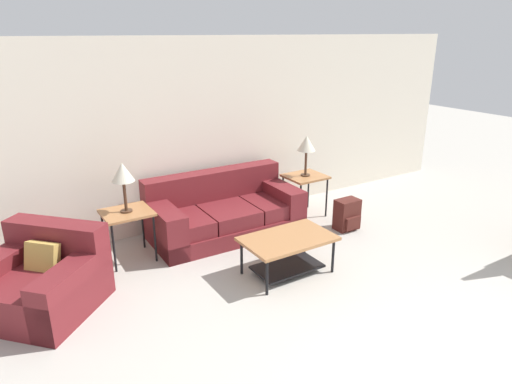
{
  "coord_description": "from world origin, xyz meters",
  "views": [
    {
      "loc": [
        -2.91,
        -1.0,
        2.66
      ],
      "look_at": [
        -0.13,
        3.43,
        0.8
      ],
      "focal_mm": 32.0,
      "sensor_mm": 36.0,
      "label": 1
    }
  ],
  "objects_px": {
    "side_table_right": "(305,180)",
    "table_lamp_right": "(306,144)",
    "armchair": "(41,282)",
    "side_table_left": "(127,216)",
    "table_lamp_left": "(123,174)",
    "coffee_table": "(288,247)",
    "backpack": "(347,215)",
    "couch": "(224,213)"
  },
  "relations": [
    {
      "from": "armchair",
      "to": "coffee_table",
      "type": "relative_size",
      "value": 1.43
    },
    {
      "from": "couch",
      "to": "table_lamp_left",
      "type": "height_order",
      "value": "table_lamp_left"
    },
    {
      "from": "couch",
      "to": "side_table_left",
      "type": "bearing_deg",
      "value": -176.89
    },
    {
      "from": "couch",
      "to": "table_lamp_right",
      "type": "xyz_separation_m",
      "value": [
        1.34,
        -0.07,
        0.81
      ]
    },
    {
      "from": "side_table_right",
      "to": "coffee_table",
      "type": "bearing_deg",
      "value": -133.93
    },
    {
      "from": "side_table_right",
      "to": "table_lamp_right",
      "type": "distance_m",
      "value": 0.53
    },
    {
      "from": "armchair",
      "to": "side_table_left",
      "type": "distance_m",
      "value": 1.23
    },
    {
      "from": "couch",
      "to": "backpack",
      "type": "xyz_separation_m",
      "value": [
        1.53,
        -0.81,
        -0.08
      ]
    },
    {
      "from": "side_table_right",
      "to": "table_lamp_left",
      "type": "xyz_separation_m",
      "value": [
        -2.68,
        0.0,
        0.53
      ]
    },
    {
      "from": "armchair",
      "to": "side_table_left",
      "type": "xyz_separation_m",
      "value": [
        1.07,
        0.54,
        0.28
      ]
    },
    {
      "from": "coffee_table",
      "to": "backpack",
      "type": "distance_m",
      "value": 1.55
    },
    {
      "from": "couch",
      "to": "armchair",
      "type": "bearing_deg",
      "value": -165.69
    },
    {
      "from": "side_table_right",
      "to": "table_lamp_right",
      "type": "height_order",
      "value": "table_lamp_right"
    },
    {
      "from": "couch",
      "to": "side_table_right",
      "type": "height_order",
      "value": "couch"
    },
    {
      "from": "table_lamp_right",
      "to": "backpack",
      "type": "bearing_deg",
      "value": -75.59
    },
    {
      "from": "couch",
      "to": "coffee_table",
      "type": "distance_m",
      "value": 1.38
    },
    {
      "from": "coffee_table",
      "to": "side_table_right",
      "type": "relative_size",
      "value": 1.64
    },
    {
      "from": "armchair",
      "to": "backpack",
      "type": "xyz_separation_m",
      "value": [
        3.94,
        -0.19,
        -0.07
      ]
    },
    {
      "from": "coffee_table",
      "to": "side_table_right",
      "type": "xyz_separation_m",
      "value": [
        1.25,
        1.3,
        0.23
      ]
    },
    {
      "from": "couch",
      "to": "side_table_left",
      "type": "relative_size",
      "value": 3.26
    },
    {
      "from": "couch",
      "to": "table_lamp_right",
      "type": "distance_m",
      "value": 1.57
    },
    {
      "from": "couch",
      "to": "backpack",
      "type": "bearing_deg",
      "value": -27.88
    },
    {
      "from": "table_lamp_right",
      "to": "side_table_left",
      "type": "bearing_deg",
      "value": -180.0
    },
    {
      "from": "armchair",
      "to": "table_lamp_left",
      "type": "distance_m",
      "value": 1.45
    },
    {
      "from": "side_table_left",
      "to": "table_lamp_left",
      "type": "relative_size",
      "value": 1.05
    },
    {
      "from": "side_table_right",
      "to": "table_lamp_left",
      "type": "relative_size",
      "value": 1.05
    },
    {
      "from": "table_lamp_right",
      "to": "couch",
      "type": "bearing_deg",
      "value": 176.88
    },
    {
      "from": "couch",
      "to": "table_lamp_left",
      "type": "bearing_deg",
      "value": -176.89
    },
    {
      "from": "coffee_table",
      "to": "table_lamp_left",
      "type": "relative_size",
      "value": 1.72
    },
    {
      "from": "couch",
      "to": "side_table_left",
      "type": "xyz_separation_m",
      "value": [
        -1.34,
        -0.07,
        0.27
      ]
    },
    {
      "from": "armchair",
      "to": "backpack",
      "type": "height_order",
      "value": "armchair"
    },
    {
      "from": "couch",
      "to": "coffee_table",
      "type": "height_order",
      "value": "couch"
    },
    {
      "from": "table_lamp_right",
      "to": "coffee_table",
      "type": "bearing_deg",
      "value": -133.93
    },
    {
      "from": "couch",
      "to": "table_lamp_right",
      "type": "bearing_deg",
      "value": -3.12
    },
    {
      "from": "coffee_table",
      "to": "side_table_left",
      "type": "height_order",
      "value": "side_table_left"
    },
    {
      "from": "couch",
      "to": "backpack",
      "type": "distance_m",
      "value": 1.73
    },
    {
      "from": "side_table_left",
      "to": "table_lamp_left",
      "type": "distance_m",
      "value": 0.53
    },
    {
      "from": "coffee_table",
      "to": "table_lamp_left",
      "type": "distance_m",
      "value": 2.08
    },
    {
      "from": "side_table_left",
      "to": "table_lamp_right",
      "type": "bearing_deg",
      "value": 0.0
    },
    {
      "from": "couch",
      "to": "table_lamp_left",
      "type": "relative_size",
      "value": 3.41
    },
    {
      "from": "table_lamp_left",
      "to": "side_table_left",
      "type": "bearing_deg",
      "value": -75.96
    },
    {
      "from": "table_lamp_left",
      "to": "coffee_table",
      "type": "bearing_deg",
      "value": -42.32
    }
  ]
}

